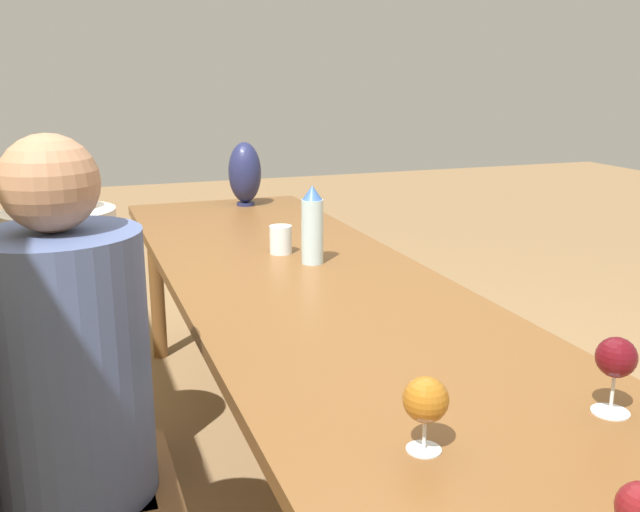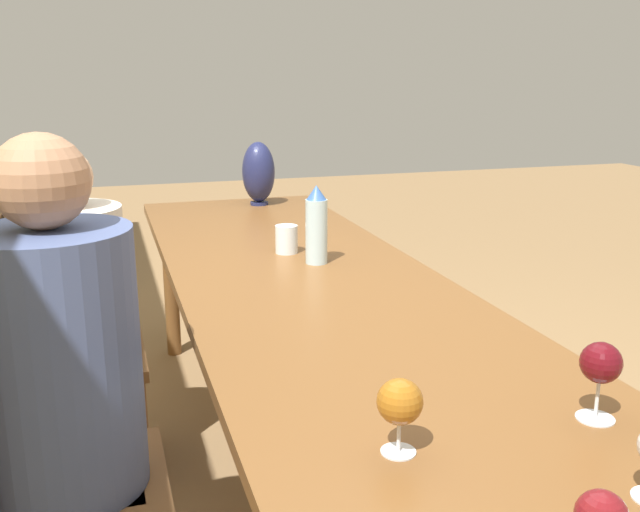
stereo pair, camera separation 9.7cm
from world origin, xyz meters
name	(u,v)px [view 2 (the right image)]	position (x,y,z in m)	size (l,w,h in m)	color
ground_plane	(313,495)	(0.00, 0.00, 0.00)	(14.00, 14.00, 0.00)	olive
dining_table	(313,302)	(0.00, 0.00, 0.69)	(2.99, 0.83, 0.75)	brown
water_bottle	(316,226)	(0.20, -0.07, 0.88)	(0.07, 0.07, 0.27)	#ADCCD6
water_tumbler	(286,239)	(0.37, -0.01, 0.80)	(0.08, 0.08, 0.10)	silver
vase	(259,173)	(1.31, -0.12, 0.91)	(0.16, 0.16, 0.30)	#1E234C
wine_glass_2	(601,365)	(-1.02, -0.25, 0.86)	(0.08, 0.08, 0.15)	silver
wine_glass_3	(400,403)	(-1.02, 0.15, 0.84)	(0.08, 0.08, 0.14)	silver
chair_near	(35,470)	(-0.45, 0.80, 0.50)	(0.44, 0.44, 0.95)	brown
chair_far	(53,343)	(0.37, 0.80, 0.50)	(0.44, 0.44, 0.95)	brown
person_near	(69,397)	(-0.45, 0.71, 0.67)	(0.36, 0.36, 1.26)	#2D2D38
person_far	(79,309)	(0.37, 0.71, 0.61)	(0.36, 0.36, 1.15)	#2D2D38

